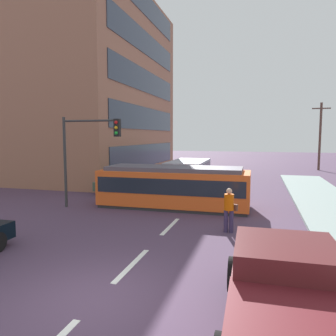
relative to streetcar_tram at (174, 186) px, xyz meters
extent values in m
plane|color=#4C374F|center=(0.78, 0.54, -1.07)|extent=(120.00, 120.00, 0.00)
cube|color=silver|center=(0.78, -7.46, -1.06)|extent=(0.16, 2.40, 0.01)
cube|color=silver|center=(0.78, -3.46, -1.06)|extent=(0.16, 2.40, 0.01)
cube|color=silver|center=(0.78, 6.00, -1.06)|extent=(0.16, 2.40, 0.01)
cube|color=silver|center=(0.78, 12.00, -1.06)|extent=(0.16, 2.40, 0.01)
cube|color=#98644C|center=(-13.66, 11.35, 6.93)|extent=(16.29, 17.64, 16.00)
cube|color=#2D3847|center=(-5.49, 11.35, 0.85)|extent=(0.06, 14.99, 1.92)
cube|color=#2D3847|center=(-5.49, 11.35, 4.05)|extent=(0.06, 14.99, 1.92)
cube|color=#2D3847|center=(-5.49, 11.35, 7.25)|extent=(0.06, 14.99, 1.92)
cube|color=#2D3847|center=(-5.49, 11.35, 10.45)|extent=(0.06, 14.99, 1.92)
cube|color=#2D3847|center=(-5.49, 11.35, 13.65)|extent=(0.06, 14.99, 1.92)
cube|color=#E5581F|center=(0.00, 0.00, -0.06)|extent=(7.53, 2.60, 1.71)
cube|color=#2D2D2D|center=(0.00, 0.00, -0.99)|extent=(7.37, 2.48, 0.15)
cube|color=#504B59|center=(0.00, 0.00, 0.90)|extent=(6.77, 2.22, 0.20)
cube|color=#1E232D|center=(0.00, 0.00, 0.14)|extent=(7.23, 2.64, 0.75)
cube|color=#AAA9B8|center=(-0.92, 7.66, -0.03)|extent=(2.59, 5.71, 1.48)
cube|color=black|center=(-0.88, 4.87, 0.19)|extent=(2.25, 0.15, 0.89)
cube|color=black|center=(-0.92, 7.66, 0.24)|extent=(2.61, 4.86, 0.59)
cylinder|color=black|center=(-0.89, 5.84, -0.62)|extent=(2.56, 0.94, 0.90)
cylinder|color=black|center=(-0.95, 9.47, -0.62)|extent=(2.56, 0.94, 0.90)
cylinder|color=#342849|center=(2.98, -3.62, -0.64)|extent=(0.16, 0.16, 0.85)
cylinder|color=#342849|center=(3.18, -3.62, -0.64)|extent=(0.16, 0.16, 0.85)
cylinder|color=#D85405|center=(3.08, -3.62, 0.08)|extent=(0.36, 0.36, 0.60)
sphere|color=tan|center=(3.08, -3.62, 0.49)|extent=(0.22, 0.22, 0.22)
cube|color=brown|center=(3.30, -3.57, -0.12)|extent=(0.22, 0.19, 0.24)
cube|color=maroon|center=(4.68, -9.67, -0.39)|extent=(2.13, 5.05, 0.65)
cube|color=#591E21|center=(4.66, -9.12, 0.21)|extent=(1.95, 1.95, 0.55)
cube|color=maroon|center=(4.71, -11.05, -0.01)|extent=(2.06, 2.30, 0.12)
cylinder|color=black|center=(3.64, -8.20, -0.67)|extent=(0.30, 0.81, 0.80)
cylinder|color=black|center=(5.64, -8.15, -0.67)|extent=(0.30, 0.81, 0.80)
cube|color=#3C5542|center=(-4.79, 4.00, -0.55)|extent=(1.79, 4.47, 0.55)
cube|color=black|center=(-4.79, 3.85, -0.08)|extent=(1.62, 2.47, 0.40)
cylinder|color=black|center=(-5.67, 5.32, -0.75)|extent=(0.23, 0.64, 0.64)
cylinder|color=black|center=(-3.95, 5.34, -0.75)|extent=(0.23, 0.64, 0.64)
cylinder|color=black|center=(-5.63, 2.66, -0.75)|extent=(0.23, 0.64, 0.64)
cylinder|color=black|center=(-3.91, 2.68, -0.75)|extent=(0.23, 0.64, 0.64)
cylinder|color=#333333|center=(-5.27, -1.52, 1.20)|extent=(0.14, 0.14, 4.53)
cylinder|color=#333333|center=(-3.82, -1.52, 3.27)|extent=(2.89, 0.10, 0.10)
cube|color=black|center=(-2.38, -1.52, 2.92)|extent=(0.28, 0.24, 0.84)
sphere|color=red|center=(-2.38, -1.65, 3.17)|extent=(0.16, 0.16, 0.16)
sphere|color=gold|center=(-2.38, -1.65, 2.92)|extent=(0.16, 0.16, 0.16)
sphere|color=green|center=(-2.38, -1.65, 2.67)|extent=(0.16, 0.16, 0.16)
cylinder|color=brown|center=(10.19, 21.29, 2.47)|extent=(0.24, 0.24, 7.07)
cube|color=brown|center=(10.19, 21.29, 5.40)|extent=(1.80, 0.12, 0.12)
camera|label=1|loc=(4.12, -15.46, 2.52)|focal=34.15mm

